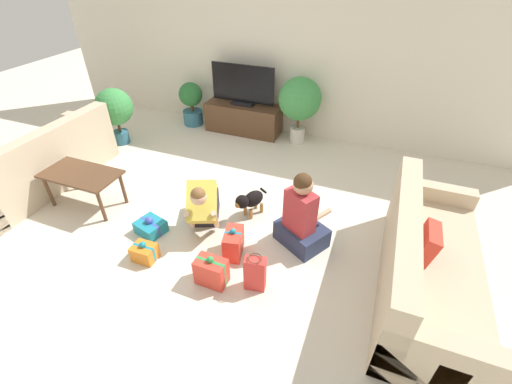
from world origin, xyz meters
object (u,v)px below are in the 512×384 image
(gift_box_d, at_px, (211,271))
(person_kneeling, at_px, (204,204))
(tv, at_px, (243,87))
(potted_plant_back_right, at_px, (300,101))
(potted_plant_corner_left, at_px, (115,109))
(dog, at_px, (250,200))
(person_sitting, at_px, (301,219))
(gift_bag_a, at_px, (255,273))
(tv_console, at_px, (244,118))
(potted_plant_back_left, at_px, (191,102))
(sofa_left, at_px, (42,165))
(gift_box_a, at_px, (233,243))
(sofa_right, at_px, (425,267))
(gift_box_b, at_px, (145,252))
(gift_box_c, at_px, (151,227))
(coffee_table, at_px, (82,177))

(gift_box_d, bearing_deg, person_kneeling, 122.47)
(tv, xyz_separation_m, potted_plant_back_right, (1.01, -0.05, -0.08))
(potted_plant_back_right, height_order, gift_box_d, potted_plant_back_right)
(tv, xyz_separation_m, potted_plant_corner_left, (-1.76, -1.16, -0.20))
(potted_plant_corner_left, bearing_deg, dog, -19.99)
(person_sitting, height_order, gift_bag_a, person_sitting)
(tv_console, bearing_deg, person_kneeling, -77.14)
(potted_plant_corner_left, xyz_separation_m, potted_plant_back_left, (0.75, 1.11, -0.17))
(tv, bearing_deg, person_sitting, -54.70)
(sofa_left, height_order, person_sitting, person_sitting)
(person_kneeling, height_order, gift_box_a, person_kneeling)
(sofa_right, bearing_deg, potted_plant_back_left, 57.15)
(sofa_right, xyz_separation_m, potted_plant_corner_left, (-4.73, 1.45, 0.30))
(tv_console, relative_size, gift_box_b, 5.25)
(tv_console, relative_size, potted_plant_corner_left, 1.41)
(tv, height_order, gift_box_c, tv)
(sofa_right, distance_m, gift_box_d, 2.03)
(sofa_right, distance_m, dog, 2.01)
(tv, relative_size, dog, 2.37)
(sofa_left, bearing_deg, coffee_table, 80.03)
(coffee_table, relative_size, gift_bag_a, 2.35)
(dog, relative_size, gift_bag_a, 1.15)
(gift_bag_a, bearing_deg, gift_box_c, 168.19)
(sofa_left, xyz_separation_m, tv, (1.91, 2.56, 0.50))
(gift_box_c, bearing_deg, tv_console, 90.78)
(gift_box_c, bearing_deg, gift_bag_a, -11.81)
(dog, bearing_deg, tv_console, 140.61)
(coffee_table, distance_m, gift_box_b, 1.41)
(dog, distance_m, gift_box_a, 0.68)
(sofa_left, bearing_deg, person_sitting, 92.16)
(tv_console, xyz_separation_m, gift_box_b, (0.24, -3.26, -0.16))
(sofa_right, distance_m, potted_plant_back_left, 4.73)
(dog, bearing_deg, coffee_table, -139.28)
(sofa_left, bearing_deg, tv_console, 143.25)
(potted_plant_corner_left, distance_m, gift_box_d, 3.55)
(person_kneeling, bearing_deg, tv, 79.84)
(potted_plant_back_left, relative_size, potted_plant_back_right, 0.71)
(coffee_table, bearing_deg, gift_box_c, -8.76)
(potted_plant_corner_left, relative_size, gift_box_d, 2.68)
(tv, bearing_deg, gift_box_d, -72.24)
(gift_bag_a, bearing_deg, person_kneeling, 144.26)
(gift_box_b, bearing_deg, person_sitting, 29.47)
(tv, xyz_separation_m, dog, (1.01, -2.17, -0.58))
(gift_box_a, bearing_deg, tv, 110.99)
(potted_plant_back_left, bearing_deg, gift_box_a, -53.06)
(coffee_table, height_order, potted_plant_back_left, potted_plant_back_left)
(person_sitting, distance_m, gift_box_d, 1.10)
(gift_box_d, bearing_deg, sofa_left, 166.43)
(sofa_left, height_order, potted_plant_corner_left, potted_plant_corner_left)
(potted_plant_corner_left, xyz_separation_m, person_kneeling, (2.34, -1.38, -0.29))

